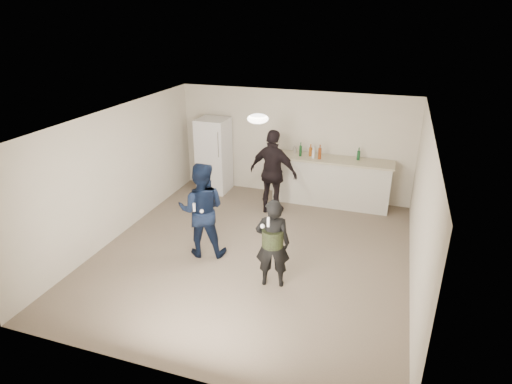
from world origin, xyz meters
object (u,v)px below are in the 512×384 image
(man, at_px, (202,210))
(woman, at_px, (273,243))
(shaker, at_px, (295,150))
(fridge, at_px, (214,155))
(counter, at_px, (331,182))
(spectator, at_px, (273,173))

(man, distance_m, woman, 1.57)
(shaker, bearing_deg, fridge, -173.70)
(woman, bearing_deg, shaker, -94.54)
(counter, relative_size, fridge, 1.44)
(counter, bearing_deg, man, -122.21)
(woman, xyz_separation_m, spectator, (-0.74, 2.60, 0.18))
(shaker, height_order, man, man)
(spectator, bearing_deg, fridge, -13.93)
(man, bearing_deg, woman, 145.20)
(fridge, bearing_deg, shaker, 6.30)
(man, relative_size, spectator, 0.93)
(woman, bearing_deg, fridge, -66.61)
(shaker, bearing_deg, woman, -81.89)
(fridge, height_order, shaker, fridge)
(shaker, distance_m, man, 3.23)
(counter, relative_size, man, 1.49)
(man, relative_size, woman, 1.16)
(fridge, relative_size, woman, 1.20)
(spectator, bearing_deg, shaker, -91.89)
(shaker, relative_size, man, 0.10)
(counter, distance_m, man, 3.47)
(counter, distance_m, fridge, 2.87)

